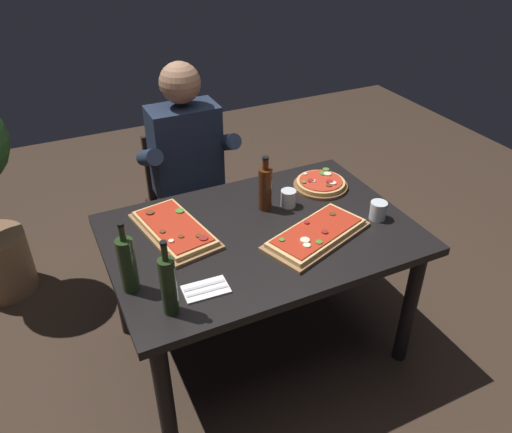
% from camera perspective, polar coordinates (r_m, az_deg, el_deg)
% --- Properties ---
extents(ground_plane, '(6.40, 6.40, 0.00)m').
position_cam_1_polar(ground_plane, '(2.82, 0.45, -14.05)').
color(ground_plane, '#38281E').
extents(dining_table, '(1.40, 0.96, 0.74)m').
position_cam_1_polar(dining_table, '(2.39, 0.52, -3.51)').
color(dining_table, black).
rests_on(dining_table, ground_plane).
extents(pizza_rectangular_front, '(0.56, 0.40, 0.05)m').
position_cam_1_polar(pizza_rectangular_front, '(2.30, 6.85, -2.00)').
color(pizza_rectangular_front, olive).
rests_on(pizza_rectangular_front, dining_table).
extents(pizza_rectangular_left, '(0.33, 0.52, 0.05)m').
position_cam_1_polar(pizza_rectangular_left, '(2.34, -9.22, -1.41)').
color(pizza_rectangular_left, olive).
rests_on(pizza_rectangular_left, dining_table).
extents(pizza_round_far, '(0.29, 0.29, 0.05)m').
position_cam_1_polar(pizza_round_far, '(2.69, 7.32, 3.69)').
color(pizza_round_far, brown).
rests_on(pizza_round_far, dining_table).
extents(wine_bottle_dark, '(0.07, 0.07, 0.31)m').
position_cam_1_polar(wine_bottle_dark, '(2.00, -14.32, -5.23)').
color(wine_bottle_dark, '#233819').
rests_on(wine_bottle_dark, dining_table).
extents(oil_bottle_amber, '(0.06, 0.06, 0.32)m').
position_cam_1_polar(oil_bottle_amber, '(1.87, -9.87, -7.62)').
color(oil_bottle_amber, '#233819').
rests_on(oil_bottle_amber, dining_table).
extents(vinegar_bottle_green, '(0.07, 0.07, 0.28)m').
position_cam_1_polar(vinegar_bottle_green, '(2.44, 1.06, 3.27)').
color(vinegar_bottle_green, '#47230F').
rests_on(vinegar_bottle_green, dining_table).
extents(tumbler_near_camera, '(0.08, 0.08, 0.09)m').
position_cam_1_polar(tumbler_near_camera, '(2.47, 13.63, 0.56)').
color(tumbler_near_camera, silver).
rests_on(tumbler_near_camera, dining_table).
extents(tumbler_far_side, '(0.08, 0.08, 0.09)m').
position_cam_1_polar(tumbler_far_side, '(2.51, 3.67, 1.97)').
color(tumbler_far_side, silver).
rests_on(tumbler_far_side, dining_table).
extents(napkin_cutlery_set, '(0.19, 0.12, 0.01)m').
position_cam_1_polar(napkin_cutlery_set, '(2.02, -5.69, -8.20)').
color(napkin_cutlery_set, white).
rests_on(napkin_cutlery_set, dining_table).
extents(diner_chair, '(0.44, 0.44, 0.87)m').
position_cam_1_polar(diner_chair, '(3.12, -7.94, 2.25)').
color(diner_chair, black).
rests_on(diner_chair, ground_plane).
extents(seated_diner, '(0.53, 0.41, 1.33)m').
position_cam_1_polar(seated_diner, '(2.89, -7.56, 5.50)').
color(seated_diner, '#23232D').
rests_on(seated_diner, ground_plane).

